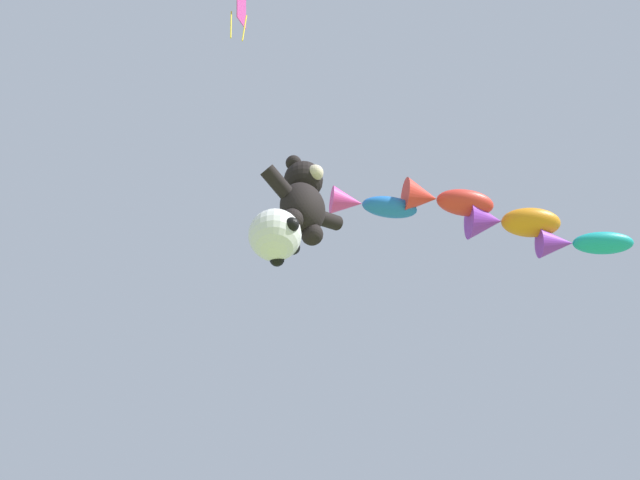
# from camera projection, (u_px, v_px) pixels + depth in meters

# --- Properties ---
(teddy_bear_kite) EXTENTS (2.22, 0.98, 2.25)m
(teddy_bear_kite) POSITION_uv_depth(u_px,v_px,m) (303.00, 199.00, 14.98)
(teddy_bear_kite) COLOR black
(soccer_ball_kite) EXTENTS (1.11, 1.11, 1.02)m
(soccer_ball_kite) POSITION_uv_depth(u_px,v_px,m) (275.00, 235.00, 13.45)
(soccer_ball_kite) COLOR white
(fish_kite_cobalt) EXTENTS (2.17, 1.80, 0.72)m
(fish_kite_cobalt) POSITION_uv_depth(u_px,v_px,m) (368.00, 204.00, 17.89)
(fish_kite_cobalt) COLOR blue
(fish_kite_crimson) EXTENTS (2.37, 2.00, 0.90)m
(fish_kite_crimson) POSITION_uv_depth(u_px,v_px,m) (443.00, 200.00, 18.09)
(fish_kite_crimson) COLOR red
(fish_kite_tangerine) EXTENTS (2.38, 2.26, 1.01)m
(fish_kite_tangerine) POSITION_uv_depth(u_px,v_px,m) (508.00, 222.00, 18.24)
(fish_kite_tangerine) COLOR orange
(fish_kite_teal) EXTENTS (2.19, 2.19, 0.77)m
(fish_kite_teal) POSITION_uv_depth(u_px,v_px,m) (579.00, 243.00, 18.09)
(fish_kite_teal) COLOR #19ADB2
(diamond_kite) EXTENTS (0.98, 0.82, 2.61)m
(diamond_kite) POSITION_uv_depth(u_px,v_px,m) (241.00, 8.00, 16.98)
(diamond_kite) COLOR #E53F9E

